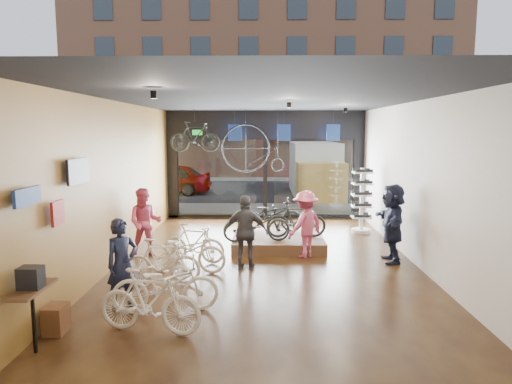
{
  "coord_description": "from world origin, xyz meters",
  "views": [
    {
      "loc": [
        -0.07,
        -10.29,
        3.12
      ],
      "look_at": [
        -0.26,
        1.4,
        1.54
      ],
      "focal_mm": 32.0,
      "sensor_mm": 36.0,
      "label": 1
    }
  ],
  "objects_px": {
    "floor_bike_5": "(194,243)",
    "customer_3": "(305,224)",
    "box_truck": "(316,170)",
    "customer_0": "(122,264)",
    "floor_bike_2": "(166,285)",
    "hung_bike": "(195,137)",
    "customer_1": "(145,222)",
    "floor_bike_3": "(162,262)",
    "display_bike_mid": "(296,220)",
    "customer_5": "(392,223)",
    "penny_farthing": "(256,150)",
    "street_car": "(167,179)",
    "display_bike_right": "(271,215)",
    "display_bike_left": "(257,224)",
    "customer_2": "(246,232)",
    "sunglasses_rack": "(362,200)",
    "floor_bike_4": "(185,251)",
    "floor_bike_1": "(149,301)",
    "display_platform": "(278,242)"
  },
  "relations": [
    {
      "from": "floor_bike_5",
      "to": "customer_3",
      "type": "relative_size",
      "value": 0.94
    },
    {
      "from": "box_truck",
      "to": "customer_0",
      "type": "relative_size",
      "value": 4.0
    },
    {
      "from": "floor_bike_2",
      "to": "hung_bike",
      "type": "bearing_deg",
      "value": -5.16
    },
    {
      "from": "floor_bike_5",
      "to": "customer_1",
      "type": "height_order",
      "value": "customer_1"
    },
    {
      "from": "floor_bike_5",
      "to": "customer_1",
      "type": "bearing_deg",
      "value": 82.91
    },
    {
      "from": "floor_bike_3",
      "to": "display_bike_mid",
      "type": "relative_size",
      "value": 1.0
    },
    {
      "from": "customer_5",
      "to": "penny_farthing",
      "type": "height_order",
      "value": "penny_farthing"
    },
    {
      "from": "customer_0",
      "to": "box_truck",
      "type": "bearing_deg",
      "value": 23.86
    },
    {
      "from": "customer_1",
      "to": "street_car",
      "type": "bearing_deg",
      "value": 92.97
    },
    {
      "from": "floor_bike_2",
      "to": "display_bike_right",
      "type": "xyz_separation_m",
      "value": [
        1.89,
        5.06,
        0.29
      ]
    },
    {
      "from": "display_bike_left",
      "to": "customer_1",
      "type": "relative_size",
      "value": 1.0
    },
    {
      "from": "hung_bike",
      "to": "display_bike_mid",
      "type": "bearing_deg",
      "value": -130.17
    },
    {
      "from": "customer_2",
      "to": "street_car",
      "type": "bearing_deg",
      "value": -63.66
    },
    {
      "from": "floor_bike_5",
      "to": "customer_3",
      "type": "bearing_deg",
      "value": -64.73
    },
    {
      "from": "floor_bike_5",
      "to": "customer_2",
      "type": "distance_m",
      "value": 1.42
    },
    {
      "from": "penny_farthing",
      "to": "sunglasses_rack",
      "type": "bearing_deg",
      "value": -17.39
    },
    {
      "from": "box_truck",
      "to": "floor_bike_4",
      "type": "xyz_separation_m",
      "value": [
        -4.21,
        -11.52,
        -0.79
      ]
    },
    {
      "from": "street_car",
      "to": "display_bike_mid",
      "type": "height_order",
      "value": "street_car"
    },
    {
      "from": "floor_bike_3",
      "to": "sunglasses_rack",
      "type": "relative_size",
      "value": 0.8
    },
    {
      "from": "customer_2",
      "to": "box_truck",
      "type": "bearing_deg",
      "value": -97.62
    },
    {
      "from": "street_car",
      "to": "customer_3",
      "type": "bearing_deg",
      "value": 27.35
    },
    {
      "from": "box_truck",
      "to": "display_bike_left",
      "type": "relative_size",
      "value": 3.76
    },
    {
      "from": "floor_bike_5",
      "to": "display_bike_left",
      "type": "xyz_separation_m",
      "value": [
        1.49,
        0.86,
        0.28
      ]
    },
    {
      "from": "floor_bike_3",
      "to": "sunglasses_rack",
      "type": "xyz_separation_m",
      "value": [
        5.08,
        4.88,
        0.52
      ]
    },
    {
      "from": "street_car",
      "to": "customer_0",
      "type": "bearing_deg",
      "value": 8.98
    },
    {
      "from": "penny_farthing",
      "to": "floor_bike_1",
      "type": "bearing_deg",
      "value": -100.47
    },
    {
      "from": "customer_1",
      "to": "penny_farthing",
      "type": "height_order",
      "value": "penny_farthing"
    },
    {
      "from": "street_car",
      "to": "floor_bike_3",
      "type": "height_order",
      "value": "street_car"
    },
    {
      "from": "box_truck",
      "to": "customer_3",
      "type": "distance_m",
      "value": 10.35
    },
    {
      "from": "customer_0",
      "to": "customer_1",
      "type": "bearing_deg",
      "value": 51.7
    },
    {
      "from": "customer_1",
      "to": "penny_farthing",
      "type": "bearing_deg",
      "value": 48.44
    },
    {
      "from": "sunglasses_rack",
      "to": "display_bike_left",
      "type": "bearing_deg",
      "value": -122.93
    },
    {
      "from": "sunglasses_rack",
      "to": "display_bike_mid",
      "type": "bearing_deg",
      "value": -117.61
    },
    {
      "from": "floor_bike_4",
      "to": "display_bike_mid",
      "type": "bearing_deg",
      "value": -44.54
    },
    {
      "from": "display_bike_mid",
      "to": "hung_bike",
      "type": "xyz_separation_m",
      "value": [
        -3.04,
        2.63,
        2.15
      ]
    },
    {
      "from": "customer_1",
      "to": "box_truck",
      "type": "bearing_deg",
      "value": 55.79
    },
    {
      "from": "display_platform",
      "to": "display_bike_mid",
      "type": "height_order",
      "value": "display_bike_mid"
    },
    {
      "from": "display_platform",
      "to": "display_bike_right",
      "type": "xyz_separation_m",
      "value": [
        -0.19,
        0.7,
        0.62
      ]
    },
    {
      "from": "floor_bike_2",
      "to": "display_bike_right",
      "type": "distance_m",
      "value": 5.41
    },
    {
      "from": "floor_bike_2",
      "to": "customer_1",
      "type": "height_order",
      "value": "customer_1"
    },
    {
      "from": "floor_bike_3",
      "to": "customer_0",
      "type": "distance_m",
      "value": 1.38
    },
    {
      "from": "floor_bike_4",
      "to": "customer_5",
      "type": "xyz_separation_m",
      "value": [
        4.8,
        0.91,
        0.45
      ]
    },
    {
      "from": "penny_farthing",
      "to": "customer_3",
      "type": "bearing_deg",
      "value": -71.34
    },
    {
      "from": "display_bike_mid",
      "to": "penny_farthing",
      "type": "distance_m",
      "value": 3.64
    },
    {
      "from": "display_bike_left",
      "to": "customer_5",
      "type": "distance_m",
      "value": 3.32
    },
    {
      "from": "box_truck",
      "to": "display_bike_right",
      "type": "bearing_deg",
      "value": -104.67
    },
    {
      "from": "display_bike_left",
      "to": "customer_5",
      "type": "relative_size",
      "value": 0.91
    },
    {
      "from": "floor_bike_3",
      "to": "floor_bike_5",
      "type": "xyz_separation_m",
      "value": [
        0.41,
        1.59,
        -0.01
      ]
    },
    {
      "from": "floor_bike_4",
      "to": "customer_3",
      "type": "bearing_deg",
      "value": -58.57
    },
    {
      "from": "floor_bike_1",
      "to": "display_bike_mid",
      "type": "height_order",
      "value": "display_bike_mid"
    }
  ]
}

